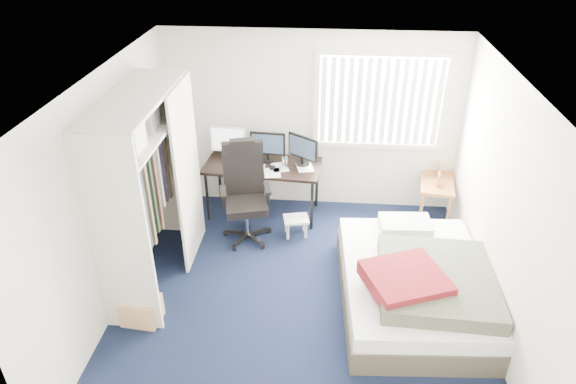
# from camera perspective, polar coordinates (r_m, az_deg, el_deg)

# --- Properties ---
(ground) EXTENTS (4.20, 4.20, 0.00)m
(ground) POSITION_cam_1_polar(r_m,az_deg,el_deg) (5.94, 1.35, -11.50)
(ground) COLOR black
(ground) RESTS_ON ground
(room_shell) EXTENTS (4.20, 4.20, 4.20)m
(room_shell) POSITION_cam_1_polar(r_m,az_deg,el_deg) (5.06, 1.55, 1.38)
(room_shell) COLOR silver
(room_shell) RESTS_ON ground
(window_assembly) EXTENTS (1.72, 0.09, 1.32)m
(window_assembly) POSITION_cam_1_polar(r_m,az_deg,el_deg) (6.91, 10.21, 9.86)
(window_assembly) COLOR white
(window_assembly) RESTS_ON ground
(closet) EXTENTS (0.64, 1.84, 2.22)m
(closet) POSITION_cam_1_polar(r_m,az_deg,el_deg) (5.69, -15.35, 1.92)
(closet) COLOR beige
(closet) RESTS_ON ground
(desk) EXTENTS (1.61, 0.84, 1.23)m
(desk) POSITION_cam_1_polar(r_m,az_deg,el_deg) (6.99, -2.78, 3.36)
(desk) COLOR black
(desk) RESTS_ON ground
(office_chair) EXTENTS (0.75, 0.75, 1.32)m
(office_chair) POSITION_cam_1_polar(r_m,az_deg,el_deg) (6.64, -4.74, -1.11)
(office_chair) COLOR black
(office_chair) RESTS_ON ground
(footstool) EXTENTS (0.37, 0.32, 0.26)m
(footstool) POSITION_cam_1_polar(r_m,az_deg,el_deg) (6.78, 0.90, -3.34)
(footstool) COLOR white
(footstool) RESTS_ON ground
(nightstand) EXTENTS (0.56, 0.92, 0.78)m
(nightstand) POSITION_cam_1_polar(r_m,az_deg,el_deg) (7.30, 16.20, 0.97)
(nightstand) COLOR brown
(nightstand) RESTS_ON ground
(bed) EXTENTS (1.68, 2.16, 0.68)m
(bed) POSITION_cam_1_polar(r_m,az_deg,el_deg) (5.82, 14.10, -9.90)
(bed) COLOR #433D30
(bed) RESTS_ON ground
(pine_box) EXTENTS (0.41, 0.32, 0.29)m
(pine_box) POSITION_cam_1_polar(r_m,az_deg,el_deg) (5.77, -15.98, -12.48)
(pine_box) COLOR tan
(pine_box) RESTS_ON ground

